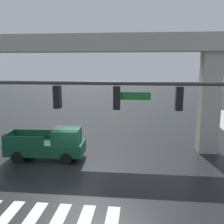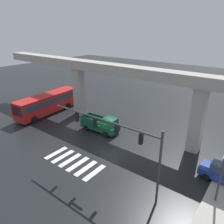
% 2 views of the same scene
% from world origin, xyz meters
% --- Properties ---
extents(ground_plane, '(120.00, 120.00, 0.00)m').
position_xyz_m(ground_plane, '(0.00, 0.00, 0.00)').
color(ground_plane, black).
extents(crosswalk_stripes, '(6.05, 2.80, 0.01)m').
position_xyz_m(crosswalk_stripes, '(-0.00, -5.95, 0.01)').
color(crosswalk_stripes, silver).
rests_on(crosswalk_stripes, ground).
extents(elevated_overpass, '(48.40, 1.94, 8.29)m').
position_xyz_m(elevated_overpass, '(0.00, 3.55, 6.96)').
color(elevated_overpass, '#ADA89E').
rests_on(elevated_overpass, ground).
extents(pickup_truck, '(5.17, 2.24, 2.08)m').
position_xyz_m(pickup_truck, '(-2.07, 0.89, 0.99)').
color(pickup_truck, '#14472D').
rests_on(pickup_truck, ground).
extents(city_bus, '(3.42, 10.97, 2.99)m').
position_xyz_m(city_bus, '(-12.93, 0.85, 1.72)').
color(city_bus, red).
rests_on(city_bus, ground).
extents(traffic_signal_mast, '(10.89, 0.32, 6.20)m').
position_xyz_m(traffic_signal_mast, '(5.29, -5.81, 4.68)').
color(traffic_signal_mast, '#38383D').
rests_on(traffic_signal_mast, ground).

